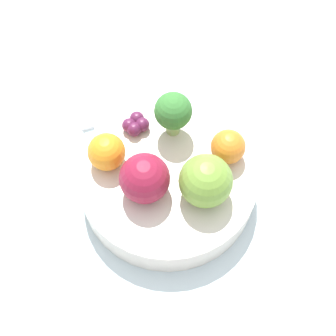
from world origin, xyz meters
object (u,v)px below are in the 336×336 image
apple_red (206,181)px  orange_front (228,147)px  bowl (168,181)px  apple_green (145,178)px  grape_cluster (136,124)px  broccoli (173,112)px  spoon (82,106)px  orange_back (107,152)px

apple_red → orange_front: 0.06m
bowl → apple_green: apple_green is taller
orange_front → grape_cluster: bearing=160.3°
apple_red → grape_cluster: size_ratio=1.77×
broccoli → apple_green: bearing=-111.1°
bowl → apple_green: bearing=-137.8°
orange_front → spoon: size_ratio=0.50×
apple_red → orange_front: size_ratio=1.47×
bowl → broccoli: (0.01, 0.06, 0.06)m
apple_red → spoon: 0.23m
apple_green → spoon: (-0.09, 0.15, -0.07)m
grape_cluster → apple_green: bearing=-80.7°
orange_back → grape_cluster: bearing=56.5°
orange_front → spoon: (-0.19, 0.10, -0.06)m
bowl → orange_front: 0.08m
apple_green → orange_front: size_ratio=1.39×
bowl → grape_cluster: size_ratio=6.26×
bowl → orange_back: bearing=168.3°
bowl → apple_red: size_ratio=3.54×
orange_front → apple_red: bearing=-120.0°
apple_green → grape_cluster: bearing=99.3°
broccoli → orange_back: size_ratio=1.44×
grape_cluster → spoon: grape_cluster is taller
bowl → grape_cluster: (-0.04, 0.06, 0.03)m
orange_back → orange_front: bearing=3.2°
broccoli → grape_cluster: size_ratio=1.86×
bowl → apple_red: bearing=-33.6°
broccoli → grape_cluster: broccoli is taller
apple_green → spoon: apple_green is taller
bowl → grape_cluster: grape_cluster is taller
orange_back → broccoli: bearing=29.9°
grape_cluster → spoon: bearing=140.5°
orange_back → grape_cluster: (0.03, 0.05, -0.01)m
broccoli → apple_red: (0.03, -0.08, -0.01)m
bowl → spoon: size_ratio=2.63×
bowl → orange_front: bearing=17.8°
orange_front → spoon: bearing=151.0°
apple_red → orange_front: apple_red is taller
broccoli → orange_back: 0.09m
orange_front → broccoli: bearing=150.4°
orange_front → bowl: bearing=-162.2°
broccoli → bowl: bearing=-95.8°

